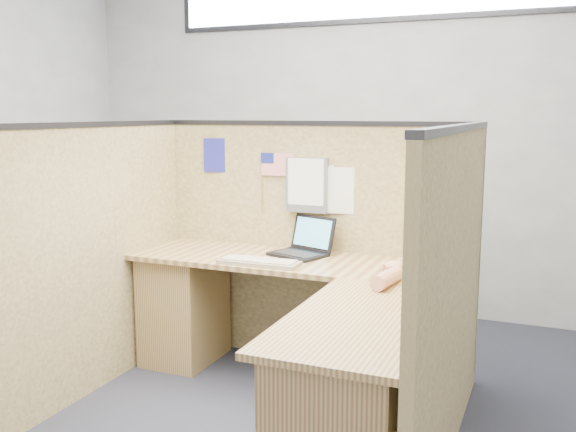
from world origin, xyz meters
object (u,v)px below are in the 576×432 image
at_px(keyboard, 259,262).
at_px(mouse, 394,271).
at_px(laptop, 302,245).
at_px(l_desk, 296,340).

relative_size(keyboard, mouse, 4.04).
bearing_deg(laptop, keyboard, -89.99).
bearing_deg(laptop, mouse, -5.09).
distance_m(laptop, keyboard, 0.37).
bearing_deg(keyboard, l_desk, -33.12).
xyz_separation_m(l_desk, laptop, (-0.19, 0.54, 0.39)).
relative_size(l_desk, keyboard, 4.14).
bearing_deg(keyboard, laptop, 69.61).
distance_m(l_desk, laptop, 0.69).
height_order(laptop, keyboard, laptop).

